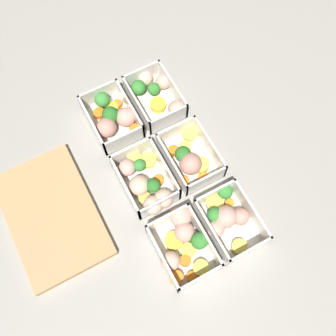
{
  "coord_description": "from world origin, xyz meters",
  "views": [
    {
      "loc": [
        -0.29,
        0.15,
        0.83
      ],
      "look_at": [
        0.0,
        0.0,
        0.02
      ],
      "focal_mm": 42.0,
      "sensor_mm": 36.0,
      "label": 1
    }
  ],
  "objects_px": {
    "container_near_left": "(227,218)",
    "container_far_center": "(146,183)",
    "container_far_left": "(183,243)",
    "container_near_center": "(190,158)",
    "container_near_right": "(156,94)",
    "container_far_right": "(112,117)"
  },
  "relations": [
    {
      "from": "container_near_left",
      "to": "container_far_left",
      "type": "height_order",
      "value": "same"
    },
    {
      "from": "container_near_left",
      "to": "container_near_center",
      "type": "distance_m",
      "value": 0.16
    },
    {
      "from": "container_near_center",
      "to": "container_far_right",
      "type": "xyz_separation_m",
      "value": [
        0.18,
        0.11,
        0.0
      ]
    },
    {
      "from": "container_near_center",
      "to": "container_near_right",
      "type": "distance_m",
      "value": 0.19
    },
    {
      "from": "container_near_center",
      "to": "container_far_center",
      "type": "distance_m",
      "value": 0.11
    },
    {
      "from": "container_far_left",
      "to": "container_near_right",
      "type": "bearing_deg",
      "value": -18.6
    },
    {
      "from": "container_far_center",
      "to": "container_near_right",
      "type": "bearing_deg",
      "value": -32.92
    },
    {
      "from": "container_near_right",
      "to": "container_far_right",
      "type": "height_order",
      "value": "same"
    },
    {
      "from": "container_near_left",
      "to": "container_near_right",
      "type": "distance_m",
      "value": 0.34
    },
    {
      "from": "container_far_left",
      "to": "container_far_right",
      "type": "distance_m",
      "value": 0.33
    },
    {
      "from": "container_far_right",
      "to": "container_far_center",
      "type": "bearing_deg",
      "value": 178.43
    },
    {
      "from": "container_near_left",
      "to": "container_near_center",
      "type": "xyz_separation_m",
      "value": [
        0.16,
        0.0,
        -0.0
      ]
    },
    {
      "from": "container_near_left",
      "to": "container_near_center",
      "type": "height_order",
      "value": "same"
    },
    {
      "from": "container_near_right",
      "to": "container_far_left",
      "type": "xyz_separation_m",
      "value": [
        -0.34,
        0.12,
        0.0
      ]
    },
    {
      "from": "container_near_left",
      "to": "container_far_center",
      "type": "distance_m",
      "value": 0.19
    },
    {
      "from": "container_far_left",
      "to": "container_far_center",
      "type": "relative_size",
      "value": 0.92
    },
    {
      "from": "container_far_left",
      "to": "container_far_right",
      "type": "xyz_separation_m",
      "value": [
        0.33,
        0.0,
        0.0
      ]
    },
    {
      "from": "container_far_center",
      "to": "container_near_left",
      "type": "bearing_deg",
      "value": -142.58
    },
    {
      "from": "container_near_center",
      "to": "container_near_right",
      "type": "bearing_deg",
      "value": -3.42
    },
    {
      "from": "container_near_center",
      "to": "container_near_right",
      "type": "xyz_separation_m",
      "value": [
        0.18,
        -0.01,
        -0.0
      ]
    },
    {
      "from": "container_far_left",
      "to": "container_far_right",
      "type": "height_order",
      "value": "same"
    },
    {
      "from": "container_near_left",
      "to": "container_far_right",
      "type": "relative_size",
      "value": 1.06
    }
  ]
}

